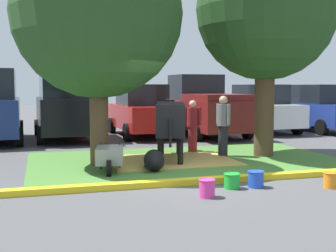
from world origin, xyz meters
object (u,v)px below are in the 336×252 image
object	(u,v)px
bucket_blue	(256,179)
sedan_red	(142,111)
calf_lying	(154,160)
bucket_orange	(331,180)
pickup_truck_maroon	(203,107)
person_handler	(193,125)
bucket_green	(232,181)
shade_tree_left	(98,14)
shade_tree_right	(266,11)
cow_holstein	(170,119)
person_visitor_near	(223,124)
bucket_pink	(207,188)
wheelbarrow	(110,156)
hatchback_white	(260,109)
suv_black	(65,105)
sedan_blue	(318,109)

from	to	relation	value
bucket_blue	sedan_red	size ratio (longest dim) A/B	0.07
calf_lying	bucket_orange	xyz separation A→B (m)	(2.79, -2.71, -0.08)
bucket_blue	pickup_truck_maroon	world-z (taller)	pickup_truck_maroon
person_handler	bucket_green	distance (m)	4.61
person_handler	pickup_truck_maroon	world-z (taller)	pickup_truck_maroon
shade_tree_left	shade_tree_right	distance (m)	4.60
cow_holstein	person_visitor_near	distance (m)	1.55
shade_tree_right	bucket_pink	xyz separation A→B (m)	(-3.19, -3.86, -3.81)
shade_tree_left	wheelbarrow	xyz separation A→B (m)	(0.10, -0.98, -3.29)
wheelbarrow	pickup_truck_maroon	bearing A→B (deg)	54.40
person_visitor_near	bucket_pink	bearing A→B (deg)	-116.85
calf_lying	person_visitor_near	distance (m)	2.77
cow_holstein	hatchback_white	xyz separation A→B (m)	(5.72, 5.80, -0.11)
bucket_pink	sedan_red	world-z (taller)	sedan_red
wheelbarrow	pickup_truck_maroon	distance (m)	8.26
bucket_green	bucket_orange	world-z (taller)	bucket_orange
sedan_red	person_handler	bearing A→B (deg)	-84.59
person_handler	bucket_green	size ratio (longest dim) A/B	4.84
calf_lying	person_visitor_near	xyz separation A→B (m)	(2.32, 1.35, 0.67)
shade_tree_left	bucket_blue	size ratio (longest dim) A/B	17.74
sedan_red	pickup_truck_maroon	bearing A→B (deg)	-7.12
person_handler	shade_tree_left	bearing A→B (deg)	-155.81
bucket_pink	bucket_blue	distance (m)	1.27
bucket_green	pickup_truck_maroon	bearing A→B (deg)	72.54
bucket_blue	suv_black	bearing A→B (deg)	108.59
shade_tree_left	bucket_orange	world-z (taller)	shade_tree_left
calf_lying	sedan_red	bearing A→B (deg)	79.41
cow_holstein	bucket_green	world-z (taller)	cow_holstein
cow_holstein	suv_black	distance (m)	6.05
bucket_pink	hatchback_white	xyz separation A→B (m)	(6.25, 9.83, 0.82)
bucket_green	pickup_truck_maroon	world-z (taller)	pickup_truck_maroon
wheelbarrow	sedan_red	bearing A→B (deg)	71.52
person_visitor_near	bucket_green	size ratio (longest dim) A/B	5.31
person_visitor_near	cow_holstein	bearing A→B (deg)	-178.25
pickup_truck_maroon	hatchback_white	xyz separation A→B (m)	(2.75, 0.43, -0.13)
shade_tree_right	calf_lying	size ratio (longest dim) A/B	4.44
bucket_orange	sedan_blue	distance (m)	11.31
cow_holstein	calf_lying	bearing A→B (deg)	-121.02
bucket_green	sedan_blue	size ratio (longest dim) A/B	0.07
suv_black	sedan_blue	xyz separation A→B (m)	(10.70, -0.20, -0.29)
shade_tree_right	bucket_pink	size ratio (longest dim) A/B	18.22
bucket_green	sedan_red	world-z (taller)	sedan_red
person_handler	wheelbarrow	size ratio (longest dim) A/B	0.95
bucket_green	bucket_pink	bearing A→B (deg)	-144.73
wheelbarrow	bucket_pink	distance (m)	3.01
bucket_pink	pickup_truck_maroon	bearing A→B (deg)	69.57
cow_holstein	person_visitor_near	xyz separation A→B (m)	(1.53, 0.05, -0.19)
person_visitor_near	sedan_red	size ratio (longest dim) A/B	0.38
shade_tree_left	bucket_green	size ratio (longest dim) A/B	18.08
bucket_orange	sedan_blue	bearing A→B (deg)	56.14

